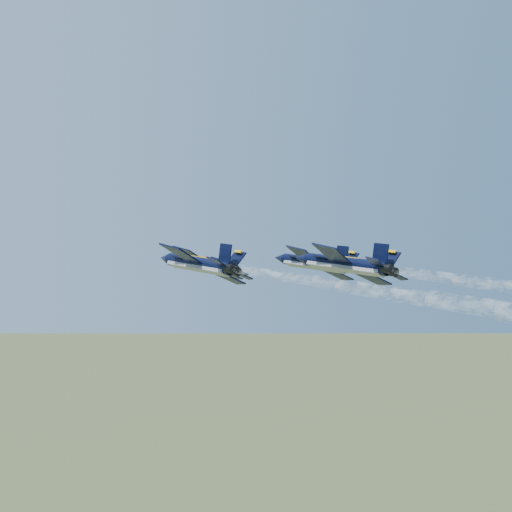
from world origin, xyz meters
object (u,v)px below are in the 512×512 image
jet_lead (203,263)px  jet_left (197,264)px  jet_right (313,263)px  jet_slot (344,264)px

jet_lead → jet_left: same height
jet_right → jet_slot: size_ratio=1.00×
jet_right → jet_left: bearing=-175.5°
jet_slot → jet_right: bearing=56.7°
jet_left → jet_right: bearing=4.5°
jet_lead → jet_slot: 29.61m
jet_right → jet_slot: 18.57m
jet_lead → jet_left: size_ratio=1.00×
jet_lead → jet_left: 20.26m
jet_lead → jet_left: (-8.94, -18.18, 0.00)m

